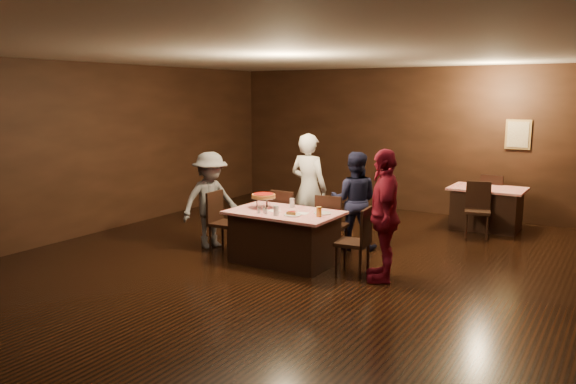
{
  "coord_description": "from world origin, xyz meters",
  "views": [
    {
      "loc": [
        4.09,
        -6.35,
        2.46
      ],
      "look_at": [
        -0.29,
        0.72,
        1.0
      ],
      "focal_mm": 35.0,
      "sensor_mm": 36.0,
      "label": 1
    }
  ],
  "objects_px": {
    "main_table": "(284,237)",
    "diner_navy_hoodie": "(354,201)",
    "chair_far_left": "(288,218)",
    "chair_back_near": "(478,210)",
    "chair_far_right": "(332,224)",
    "chair_back_far": "(494,198)",
    "diner_grey_knit": "(210,200)",
    "pizza_stand": "(264,196)",
    "back_table": "(486,208)",
    "plate_empty": "(323,213)",
    "glass_front_left": "(276,211)",
    "glass_amber": "(319,212)",
    "glass_back": "(292,203)",
    "chair_end_left": "(225,222)",
    "chair_end_right": "(353,241)",
    "diner_white_jacket": "(309,188)",
    "diner_red_shirt": "(384,215)"
  },
  "relations": [
    {
      "from": "back_table",
      "to": "chair_far_right",
      "type": "height_order",
      "value": "chair_far_right"
    },
    {
      "from": "pizza_stand",
      "to": "glass_front_left",
      "type": "xyz_separation_m",
      "value": [
        0.45,
        -0.35,
        -0.11
      ]
    },
    {
      "from": "chair_far_right",
      "to": "glass_front_left",
      "type": "bearing_deg",
      "value": 64.56
    },
    {
      "from": "pizza_stand",
      "to": "chair_end_left",
      "type": "bearing_deg",
      "value": -175.91
    },
    {
      "from": "chair_back_far",
      "to": "diner_navy_hoodie",
      "type": "height_order",
      "value": "diner_navy_hoodie"
    },
    {
      "from": "back_table",
      "to": "diner_red_shirt",
      "type": "bearing_deg",
      "value": -97.88
    },
    {
      "from": "chair_back_near",
      "to": "chair_end_left",
      "type": "bearing_deg",
      "value": -149.4
    },
    {
      "from": "chair_far_left",
      "to": "plate_empty",
      "type": "distance_m",
      "value": 1.16
    },
    {
      "from": "glass_back",
      "to": "main_table",
      "type": "bearing_deg",
      "value": -80.54
    },
    {
      "from": "diner_white_jacket",
      "to": "glass_amber",
      "type": "height_order",
      "value": "diner_white_jacket"
    },
    {
      "from": "glass_front_left",
      "to": "chair_end_right",
      "type": "bearing_deg",
      "value": 15.95
    },
    {
      "from": "pizza_stand",
      "to": "glass_amber",
      "type": "relative_size",
      "value": 2.71
    },
    {
      "from": "chair_far_right",
      "to": "plate_empty",
      "type": "relative_size",
      "value": 3.8
    },
    {
      "from": "main_table",
      "to": "diner_navy_hoodie",
      "type": "xyz_separation_m",
      "value": [
        0.54,
        1.23,
        0.4
      ]
    },
    {
      "from": "diner_white_jacket",
      "to": "plate_empty",
      "type": "distance_m",
      "value": 1.34
    },
    {
      "from": "chair_end_left",
      "to": "diner_navy_hoodie",
      "type": "bearing_deg",
      "value": -56.7
    },
    {
      "from": "chair_far_right",
      "to": "diner_grey_knit",
      "type": "relative_size",
      "value": 0.61
    },
    {
      "from": "glass_back",
      "to": "chair_back_near",
      "type": "bearing_deg",
      "value": 52.46
    },
    {
      "from": "back_table",
      "to": "glass_front_left",
      "type": "xyz_separation_m",
      "value": [
        -2.0,
        -4.03,
        0.46
      ]
    },
    {
      "from": "back_table",
      "to": "glass_amber",
      "type": "xyz_separation_m",
      "value": [
        -1.45,
        -3.78,
        0.46
      ]
    },
    {
      "from": "diner_navy_hoodie",
      "to": "main_table",
      "type": "bearing_deg",
      "value": 46.69
    },
    {
      "from": "chair_back_near",
      "to": "diner_grey_knit",
      "type": "distance_m",
      "value": 4.58
    },
    {
      "from": "chair_back_far",
      "to": "back_table",
      "type": "bearing_deg",
      "value": 96.77
    },
    {
      "from": "main_table",
      "to": "chair_far_right",
      "type": "xyz_separation_m",
      "value": [
        0.4,
        0.75,
        0.09
      ]
    },
    {
      "from": "chair_end_left",
      "to": "pizza_stand",
      "type": "bearing_deg",
      "value": -89.52
    },
    {
      "from": "chair_far_right",
      "to": "chair_back_far",
      "type": "bearing_deg",
      "value": -121.7
    },
    {
      "from": "diner_navy_hoodie",
      "to": "pizza_stand",
      "type": "xyz_separation_m",
      "value": [
        -0.94,
        -1.18,
        0.17
      ]
    },
    {
      "from": "diner_white_jacket",
      "to": "glass_front_left",
      "type": "bearing_deg",
      "value": 105.92
    },
    {
      "from": "main_table",
      "to": "diner_navy_hoodie",
      "type": "distance_m",
      "value": 1.4
    },
    {
      "from": "chair_end_left",
      "to": "diner_grey_knit",
      "type": "bearing_deg",
      "value": 73.2
    },
    {
      "from": "back_table",
      "to": "plate_empty",
      "type": "xyz_separation_m",
      "value": [
        -1.5,
        -3.58,
        0.39
      ]
    },
    {
      "from": "diner_navy_hoodie",
      "to": "glass_back",
      "type": "distance_m",
      "value": 1.1
    },
    {
      "from": "main_table",
      "to": "chair_end_left",
      "type": "xyz_separation_m",
      "value": [
        -1.1,
        0.0,
        0.09
      ]
    },
    {
      "from": "chair_end_left",
      "to": "glass_front_left",
      "type": "xyz_separation_m",
      "value": [
        1.15,
        -0.3,
        0.37
      ]
    },
    {
      "from": "back_table",
      "to": "chair_end_left",
      "type": "height_order",
      "value": "chair_end_left"
    },
    {
      "from": "chair_end_left",
      "to": "diner_navy_hoodie",
      "type": "relative_size",
      "value": 0.61
    },
    {
      "from": "chair_far_left",
      "to": "pizza_stand",
      "type": "relative_size",
      "value": 2.5
    },
    {
      "from": "diner_white_jacket",
      "to": "plate_empty",
      "type": "relative_size",
      "value": 7.3
    },
    {
      "from": "chair_far_left",
      "to": "chair_end_right",
      "type": "distance_m",
      "value": 1.68
    },
    {
      "from": "diner_white_jacket",
      "to": "chair_end_left",
      "type": "bearing_deg",
      "value": 59.03
    },
    {
      "from": "chair_far_right",
      "to": "chair_back_near",
      "type": "xyz_separation_m",
      "value": [
        1.65,
        2.28,
        0.0
      ]
    },
    {
      "from": "chair_end_right",
      "to": "glass_back",
      "type": "relative_size",
      "value": 6.79
    },
    {
      "from": "chair_far_left",
      "to": "chair_back_far",
      "type": "height_order",
      "value": "same"
    },
    {
      "from": "chair_end_left",
      "to": "diner_red_shirt",
      "type": "distance_m",
      "value": 2.66
    },
    {
      "from": "chair_end_left",
      "to": "diner_white_jacket",
      "type": "relative_size",
      "value": 0.52
    },
    {
      "from": "chair_far_right",
      "to": "diner_white_jacket",
      "type": "bearing_deg",
      "value": -40.35
    },
    {
      "from": "chair_back_far",
      "to": "glass_amber",
      "type": "distance_m",
      "value": 4.62
    },
    {
      "from": "chair_far_left",
      "to": "chair_back_near",
      "type": "distance_m",
      "value": 3.34
    },
    {
      "from": "diner_grey_knit",
      "to": "pizza_stand",
      "type": "distance_m",
      "value": 1.07
    },
    {
      "from": "glass_front_left",
      "to": "glass_back",
      "type": "distance_m",
      "value": 0.61
    }
  ]
}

